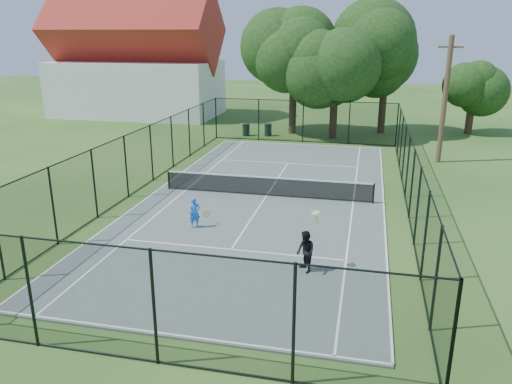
% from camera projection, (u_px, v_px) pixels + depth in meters
% --- Properties ---
extents(ground, '(120.00, 120.00, 0.00)m').
position_uv_depth(ground, '(267.00, 197.00, 24.01)').
color(ground, '#234D1A').
extents(tennis_court, '(11.00, 24.00, 0.06)m').
position_uv_depth(tennis_court, '(267.00, 196.00, 24.00)').
color(tennis_court, '#4F5D58').
rests_on(tennis_court, ground).
extents(tennis_net, '(10.08, 0.08, 0.95)m').
position_uv_depth(tennis_net, '(267.00, 186.00, 23.84)').
color(tennis_net, black).
rests_on(tennis_net, tennis_court).
extents(fence, '(13.10, 26.10, 3.00)m').
position_uv_depth(fence, '(267.00, 167.00, 23.56)').
color(fence, black).
rests_on(fence, ground).
extents(tree_near_left, '(6.73, 6.73, 8.77)m').
position_uv_depth(tree_near_left, '(294.00, 63.00, 37.62)').
color(tree_near_left, '#332114').
rests_on(tree_near_left, ground).
extents(tree_near_mid, '(5.80, 5.80, 7.59)m').
position_uv_depth(tree_near_mid, '(335.00, 74.00, 36.11)').
color(tree_near_mid, '#332114').
rests_on(tree_near_mid, ground).
extents(tree_near_right, '(6.41, 6.41, 8.85)m').
position_uv_depth(tree_near_right, '(386.00, 59.00, 37.84)').
color(tree_near_right, '#332114').
rests_on(tree_near_right, ground).
extents(tree_far_right, '(3.95, 3.95, 5.23)m').
position_uv_depth(tree_far_right, '(473.00, 92.00, 38.17)').
color(tree_far_right, '#332114').
rests_on(tree_far_right, ground).
extents(building, '(15.30, 8.15, 11.87)m').
position_uv_depth(building, '(136.00, 62.00, 46.51)').
color(building, silver).
rests_on(building, ground).
extents(trash_bin_left, '(0.58, 0.58, 0.91)m').
position_uv_depth(trash_bin_left, '(246.00, 130.00, 38.16)').
color(trash_bin_left, black).
rests_on(trash_bin_left, ground).
extents(trash_bin_right, '(0.58, 0.58, 0.93)m').
position_uv_depth(trash_bin_right, '(268.00, 130.00, 38.11)').
color(trash_bin_right, black).
rests_on(trash_bin_right, ground).
extents(utility_pole, '(1.40, 0.30, 7.44)m').
position_uv_depth(utility_pole, '(445.00, 100.00, 29.36)').
color(utility_pole, '#4C3823').
rests_on(utility_pole, ground).
extents(player_blue, '(0.85, 0.51, 1.23)m').
position_uv_depth(player_blue, '(195.00, 213.00, 19.95)').
color(player_blue, blue).
rests_on(player_blue, tennis_court).
extents(player_black, '(0.82, 1.02, 2.02)m').
position_uv_depth(player_black, '(305.00, 252.00, 16.19)').
color(player_black, black).
rests_on(player_black, tennis_court).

